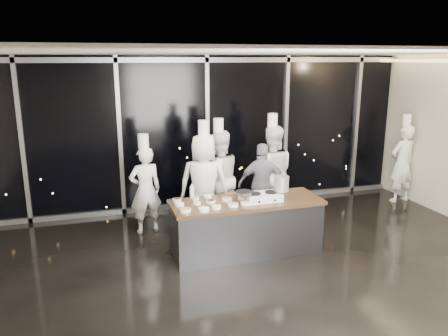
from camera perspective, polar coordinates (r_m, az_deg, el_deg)
The scene contains 15 objects.
ground at distance 6.67m, azimuth 5.55°, elevation -13.97°, with size 9.00×9.00×0.00m, color black.
room_shell at distance 6.02m, azimuth 7.61°, elevation 5.52°, with size 9.02×7.02×3.21m.
window_wall at distance 9.27m, azimuth -2.26°, elevation 4.61°, with size 8.90×0.11×3.20m.
demo_counter at distance 7.24m, azimuth 2.92°, elevation -7.62°, with size 2.46×0.86×0.90m.
stove at distance 7.08m, azimuth 5.09°, elevation -3.76°, with size 0.58×0.38×0.14m.
frying_pan at distance 6.94m, azimuth 2.54°, elevation -3.23°, with size 0.46×0.27×0.04m.
stock_pot at distance 7.13m, azimuth 7.49°, elevation -2.03°, with size 0.24×0.24×0.24m, color #B1B2B4.
prep_bowls at distance 6.88m, azimuth -1.31°, elevation -4.59°, with size 1.43×0.74×0.05m.
squeeze_bottle at distance 7.14m, azimuth -4.20°, elevation -3.08°, with size 0.07×0.07×0.26m.
chef_far_left at distance 8.07m, azimuth -10.23°, elevation -2.70°, with size 0.64×0.47×1.84m.
chef_left at distance 7.89m, azimuth -2.63°, elevation -2.04°, with size 1.06×0.89×2.08m.
chef_center at distance 8.31m, azimuth -0.72°, elevation -1.26°, with size 1.01×0.86×2.06m.
guest at distance 8.37m, azimuth 5.05°, elevation -2.14°, with size 1.00×0.61×1.59m.
chef_right at distance 8.60m, azimuth 6.17°, elevation -0.63°, with size 1.07×0.93×2.12m.
chef_side at distance 10.43m, azimuth 22.25°, elevation 0.65°, with size 0.69×0.50×1.97m.
Camera 1 is at (-2.29, -5.42, 3.14)m, focal length 35.00 mm.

